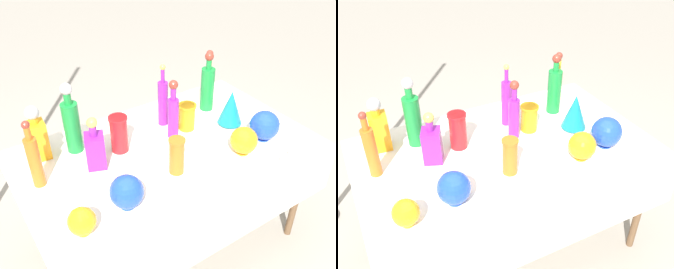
% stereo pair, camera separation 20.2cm
% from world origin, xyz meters
% --- Properties ---
extents(ground_plane, '(40.00, 40.00, 0.00)m').
position_xyz_m(ground_plane, '(0.00, 0.00, 0.00)').
color(ground_plane, '#A0998C').
extents(display_table, '(1.63, 1.01, 0.76)m').
position_xyz_m(display_table, '(0.00, -0.03, 0.70)').
color(display_table, white).
rests_on(display_table, ground).
extents(tall_bottle_0, '(0.06, 0.06, 0.37)m').
position_xyz_m(tall_bottle_0, '(-0.68, 0.11, 0.91)').
color(tall_bottle_0, orange).
rests_on(tall_bottle_0, display_table).
extents(tall_bottle_1, '(0.07, 0.07, 0.35)m').
position_xyz_m(tall_bottle_1, '(0.54, 0.33, 0.90)').
color(tall_bottle_1, yellow).
rests_on(tall_bottle_1, display_table).
extents(tall_bottle_2, '(0.09, 0.09, 0.39)m').
position_xyz_m(tall_bottle_2, '(0.46, 0.24, 0.92)').
color(tall_bottle_2, '#198C38').
rests_on(tall_bottle_2, display_table).
extents(tall_bottle_3, '(0.09, 0.09, 0.41)m').
position_xyz_m(tall_bottle_3, '(-0.43, 0.28, 0.93)').
color(tall_bottle_3, '#198C38').
rests_on(tall_bottle_3, display_table).
extents(tall_bottle_4, '(0.06, 0.06, 0.39)m').
position_xyz_m(tall_bottle_4, '(0.12, 0.24, 0.91)').
color(tall_bottle_4, purple).
rests_on(tall_bottle_4, display_table).
extents(tall_bottle_5, '(0.06, 0.06, 0.36)m').
position_xyz_m(tall_bottle_5, '(0.10, 0.09, 0.92)').
color(tall_bottle_5, purple).
rests_on(tall_bottle_5, display_table).
extents(square_decanter_0, '(0.13, 0.13, 0.29)m').
position_xyz_m(square_decanter_0, '(-0.39, 0.09, 0.87)').
color(square_decanter_0, purple).
rests_on(square_decanter_0, display_table).
extents(square_decanter_1, '(0.10, 0.10, 0.31)m').
position_xyz_m(square_decanter_1, '(-0.61, 0.32, 0.90)').
color(square_decanter_1, orange).
rests_on(square_decanter_1, display_table).
extents(slender_vase_0, '(0.11, 0.11, 0.16)m').
position_xyz_m(slender_vase_0, '(0.21, 0.12, 0.85)').
color(slender_vase_0, orange).
rests_on(slender_vase_0, display_table).
extents(slender_vase_1, '(0.09, 0.09, 0.20)m').
position_xyz_m(slender_vase_1, '(-0.07, -0.18, 0.87)').
color(slender_vase_1, orange).
rests_on(slender_vase_1, display_table).
extents(slender_vase_2, '(0.10, 0.10, 0.21)m').
position_xyz_m(slender_vase_2, '(-0.22, 0.14, 0.87)').
color(slender_vase_2, red).
rests_on(slender_vase_2, display_table).
extents(fluted_vase_0, '(0.15, 0.15, 0.22)m').
position_xyz_m(fluted_vase_0, '(0.46, 0.01, 0.87)').
color(fluted_vase_0, teal).
rests_on(fluted_vase_0, display_table).
extents(round_bowl_0, '(0.16, 0.16, 0.17)m').
position_xyz_m(round_bowl_0, '(-0.40, -0.26, 0.85)').
color(round_bowl_0, blue).
rests_on(round_bowl_0, display_table).
extents(round_bowl_1, '(0.12, 0.12, 0.13)m').
position_xyz_m(round_bowl_1, '(-0.63, -0.29, 0.83)').
color(round_bowl_1, orange).
rests_on(round_bowl_1, display_table).
extents(round_bowl_2, '(0.17, 0.17, 0.18)m').
position_xyz_m(round_bowl_2, '(0.51, -0.22, 0.85)').
color(round_bowl_2, blue).
rests_on(round_bowl_2, display_table).
extents(round_bowl_3, '(0.15, 0.15, 0.16)m').
position_xyz_m(round_bowl_3, '(0.32, -0.25, 0.84)').
color(round_bowl_3, orange).
rests_on(round_bowl_3, display_table).
extents(price_tag_left, '(0.05, 0.02, 0.03)m').
position_xyz_m(price_tag_left, '(0.53, -0.45, 0.78)').
color(price_tag_left, white).
rests_on(price_tag_left, display_table).
extents(price_tag_center, '(0.06, 0.03, 0.04)m').
position_xyz_m(price_tag_center, '(0.54, -0.42, 0.78)').
color(price_tag_center, white).
rests_on(price_tag_center, display_table).
extents(price_tag_right, '(0.05, 0.02, 0.04)m').
position_xyz_m(price_tag_right, '(0.45, -0.44, 0.78)').
color(price_tag_right, white).
rests_on(price_tag_right, display_table).
extents(cardboard_box_behind_left, '(0.51, 0.42, 0.37)m').
position_xyz_m(cardboard_box_behind_left, '(0.42, 0.97, 0.15)').
color(cardboard_box_behind_left, tan).
rests_on(cardboard_box_behind_left, ground).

